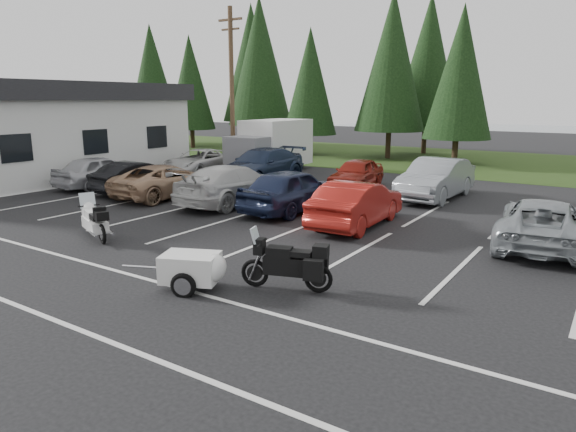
% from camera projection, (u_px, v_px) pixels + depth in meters
% --- Properties ---
extents(ground, '(120.00, 120.00, 0.00)m').
position_uv_depth(ground, '(239.00, 244.00, 14.73)').
color(ground, black).
rests_on(ground, ground).
extents(grass_strip, '(80.00, 16.00, 0.01)m').
position_uv_depth(grass_strip, '(464.00, 161.00, 34.27)').
color(grass_strip, '#223812').
rests_on(grass_strip, ground).
extents(lake_water, '(70.00, 50.00, 0.02)m').
position_uv_depth(lake_water, '(575.00, 136.00, 57.36)').
color(lake_water, gray).
rests_on(lake_water, ground).
extents(building, '(10.60, 15.60, 4.90)m').
position_uv_depth(building, '(19.00, 130.00, 27.10)').
color(building, silver).
rests_on(building, ground).
extents(utility_pole, '(1.60, 0.26, 9.00)m').
position_uv_depth(utility_pole, '(232.00, 87.00, 28.82)').
color(utility_pole, '#473321').
rests_on(utility_pole, ground).
extents(box_truck, '(2.40, 5.60, 2.90)m').
position_uv_depth(box_truck, '(266.00, 146.00, 28.87)').
color(box_truck, silver).
rests_on(box_truck, ground).
extents(stall_markings, '(32.00, 16.00, 0.01)m').
position_uv_depth(stall_markings, '(278.00, 229.00, 16.36)').
color(stall_markings, silver).
rests_on(stall_markings, ground).
extents(conifer_0, '(4.58, 4.58, 10.66)m').
position_uv_depth(conifer_0, '(152.00, 75.00, 46.68)').
color(conifer_0, '#332316').
rests_on(conifer_0, ground).
extents(conifer_1, '(3.96, 3.96, 9.22)m').
position_uv_depth(conifer_1, '(190.00, 83.00, 42.59)').
color(conifer_1, '#332316').
rests_on(conifer_1, ground).
extents(conifer_2, '(5.10, 5.10, 11.89)m').
position_uv_depth(conifer_2, '(260.00, 61.00, 40.32)').
color(conifer_2, '#332316').
rests_on(conifer_2, ground).
extents(conifer_3, '(3.87, 3.87, 9.02)m').
position_uv_depth(conifer_3, '(310.00, 82.00, 36.61)').
color(conifer_3, '#332316').
rests_on(conifer_3, ground).
extents(conifer_4, '(4.80, 4.80, 11.17)m').
position_uv_depth(conifer_4, '(392.00, 61.00, 34.60)').
color(conifer_4, '#332316').
rests_on(conifer_4, ground).
extents(conifer_5, '(4.14, 4.14, 9.63)m').
position_uv_depth(conifer_5, '(461.00, 72.00, 31.06)').
color(conifer_5, '#332316').
rests_on(conifer_5, ground).
extents(conifer_back_a, '(5.28, 5.28, 12.30)m').
position_uv_depth(conifer_back_a, '(252.00, 63.00, 45.83)').
color(conifer_back_a, '#332316').
rests_on(conifer_back_a, ground).
extents(conifer_back_b, '(4.97, 4.97, 11.58)m').
position_uv_depth(conifer_back_b, '(429.00, 61.00, 37.75)').
color(conifer_back_b, '#332316').
rests_on(conifer_back_b, ground).
extents(car_near_0, '(1.89, 4.46, 1.50)m').
position_uv_depth(car_near_0, '(100.00, 171.00, 24.12)').
color(car_near_0, '#BCBCC2').
rests_on(car_near_0, ground).
extents(car_near_1, '(1.62, 4.25, 1.38)m').
position_uv_depth(car_near_1, '(138.00, 177.00, 22.73)').
color(car_near_1, black).
rests_on(car_near_1, ground).
extents(car_near_2, '(2.30, 4.96, 1.38)m').
position_uv_depth(car_near_2, '(167.00, 181.00, 21.73)').
color(car_near_2, tan).
rests_on(car_near_2, ground).
extents(car_near_3, '(2.25, 5.37, 1.55)m').
position_uv_depth(car_near_3, '(233.00, 184.00, 20.21)').
color(car_near_3, '#B8B8B6').
rests_on(car_near_3, ground).
extents(car_near_4, '(2.09, 4.81, 1.61)m').
position_uv_depth(car_near_4, '(292.00, 190.00, 18.85)').
color(car_near_4, '#171F3A').
rests_on(car_near_4, ground).
extents(car_near_5, '(1.76, 4.57, 1.48)m').
position_uv_depth(car_near_5, '(357.00, 203.00, 16.70)').
color(car_near_5, maroon).
rests_on(car_near_5, ground).
extents(car_near_6, '(2.72, 5.09, 1.36)m').
position_uv_depth(car_near_6, '(543.00, 223.00, 14.35)').
color(car_near_6, gray).
rests_on(car_near_6, ground).
extents(car_far_0, '(2.61, 5.04, 1.36)m').
position_uv_depth(car_far_0, '(200.00, 162.00, 28.35)').
color(car_far_0, silver).
rests_on(car_far_0, ground).
extents(car_far_1, '(2.39, 5.68, 1.64)m').
position_uv_depth(car_far_1, '(261.00, 165.00, 25.67)').
color(car_far_1, '#19253E').
rests_on(car_far_1, ground).
extents(car_far_2, '(1.93, 4.14, 1.37)m').
position_uv_depth(car_far_2, '(356.00, 173.00, 23.84)').
color(car_far_2, maroon).
rests_on(car_far_2, ground).
extents(car_far_3, '(1.96, 5.11, 1.66)m').
position_uv_depth(car_far_3, '(436.00, 179.00, 21.26)').
color(car_far_3, gray).
rests_on(car_far_3, ground).
extents(touring_motorcycle, '(2.43, 1.56, 1.29)m').
position_uv_depth(touring_motorcycle, '(94.00, 217.00, 15.18)').
color(touring_motorcycle, white).
rests_on(touring_motorcycle, ground).
extents(cargo_trailer, '(2.00, 1.60, 0.81)m').
position_uv_depth(cargo_trailer, '(191.00, 271.00, 11.15)').
color(cargo_trailer, white).
rests_on(cargo_trailer, ground).
extents(adventure_motorcycle, '(2.40, 1.46, 1.38)m').
position_uv_depth(adventure_motorcycle, '(286.00, 259.00, 11.06)').
color(adventure_motorcycle, black).
rests_on(adventure_motorcycle, ground).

